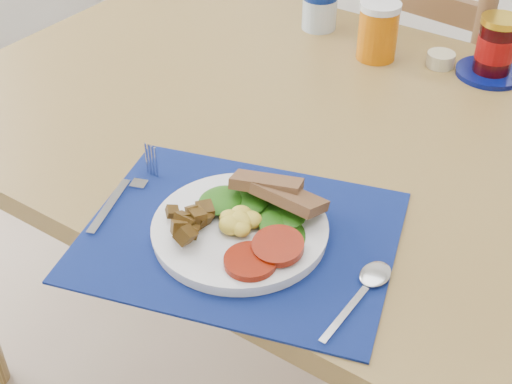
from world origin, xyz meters
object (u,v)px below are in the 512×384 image
chair_far (418,46)px  breakfast_plate (236,225)px  juice_glass (378,32)px  jam_on_saucer (495,50)px

chair_far → breakfast_plate: 0.97m
chair_far → juice_glass: (0.04, -0.34, 0.18)m
chair_far → jam_on_saucer: 0.42m
chair_far → breakfast_plate: size_ratio=5.18×
chair_far → juice_glass: chair_far is taller
breakfast_plate → jam_on_saucer: 0.68m
chair_far → jam_on_saucer: chair_far is taller
breakfast_plate → jam_on_saucer: size_ratio=1.85×
juice_glass → jam_on_saucer: jam_on_saucer is taller
chair_far → juice_glass: 0.39m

